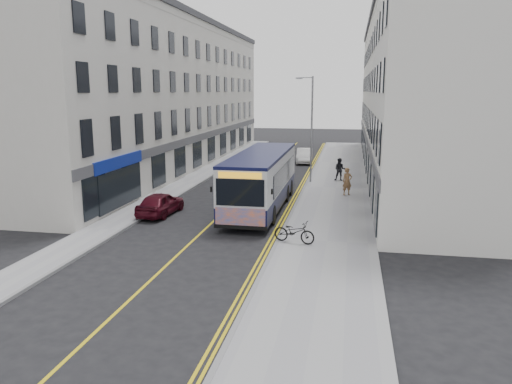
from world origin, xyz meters
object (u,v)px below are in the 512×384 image
at_px(city_bus, 261,178).
at_px(bicycle, 294,232).
at_px(pedestrian_near, 347,181).
at_px(pedestrian_far, 340,169).
at_px(streetlamp, 311,126).
at_px(car_maroon, 160,203).
at_px(car_white, 305,156).

distance_m(city_bus, bicycle, 7.43).
relative_size(pedestrian_near, pedestrian_far, 1.04).
bearing_deg(pedestrian_far, streetlamp, -152.38).
bearing_deg(car_maroon, pedestrian_near, -142.00).
height_order(city_bus, bicycle, city_bus).
relative_size(city_bus, car_white, 2.74).
bearing_deg(pedestrian_far, car_maroon, -122.97).
height_order(pedestrian_near, pedestrian_far, pedestrian_near).
distance_m(streetlamp, car_white, 11.59).
xyz_separation_m(pedestrian_far, car_maroon, (-9.76, -12.41, -0.33)).
distance_m(city_bus, car_maroon, 6.06).
relative_size(car_white, car_maroon, 1.09).
xyz_separation_m(streetlamp, city_bus, (-2.13, -8.95, -2.53)).
bearing_deg(car_white, pedestrian_near, -78.41).
xyz_separation_m(car_white, car_maroon, (-6.12, -22.39, -0.04)).
xyz_separation_m(streetlamp, pedestrian_near, (2.86, -4.44, -3.35)).
relative_size(bicycle, car_maroon, 0.50).
xyz_separation_m(streetlamp, car_white, (-1.40, 10.90, -3.68)).
xyz_separation_m(bicycle, car_maroon, (-8.13, 4.26, 0.03)).
relative_size(pedestrian_near, car_white, 0.43).
relative_size(bicycle, pedestrian_far, 1.13).
bearing_deg(city_bus, bicycle, -67.99).
relative_size(pedestrian_far, car_maroon, 0.45).
height_order(city_bus, car_white, city_bus).
height_order(streetlamp, city_bus, streetlamp).
bearing_deg(car_maroon, city_bus, -151.02).
distance_m(city_bus, car_white, 19.91).
height_order(streetlamp, pedestrian_far, streetlamp).
distance_m(streetlamp, city_bus, 9.55).
xyz_separation_m(streetlamp, car_maroon, (-7.51, -11.48, -3.72)).
height_order(bicycle, pedestrian_near, pedestrian_near).
bearing_deg(pedestrian_far, city_bus, -108.68).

